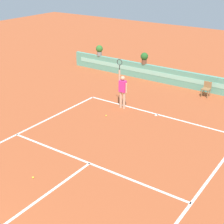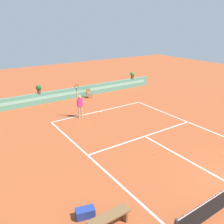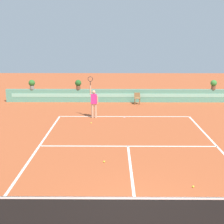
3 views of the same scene
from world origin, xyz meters
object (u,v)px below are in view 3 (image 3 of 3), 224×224
(tennis_ball_near_baseline, at_px, (91,123))
(potted_plant_far_right, at_px, (214,84))
(tennis_player, at_px, (94,101))
(potted_plant_left, at_px, (78,84))
(potted_plant_far_left, at_px, (32,84))
(tennis_ball_by_sideline, at_px, (104,162))
(ball_kid_chair, at_px, (137,98))
(tennis_ball_mid_court, at_px, (193,187))

(tennis_ball_near_baseline, bearing_deg, potted_plant_far_right, 34.51)
(tennis_player, distance_m, potted_plant_left, 5.05)
(potted_plant_far_left, bearing_deg, tennis_ball_by_sideline, -63.52)
(tennis_ball_near_baseline, bearing_deg, tennis_ball_by_sideline, -80.63)
(ball_kid_chair, height_order, tennis_ball_near_baseline, ball_kid_chair)
(potted_plant_left, bearing_deg, tennis_ball_mid_court, -68.83)
(potted_plant_far_left, bearing_deg, potted_plant_left, 0.00)
(tennis_ball_near_baseline, height_order, potted_plant_far_right, potted_plant_far_right)
(tennis_ball_by_sideline, bearing_deg, tennis_ball_near_baseline, 99.37)
(tennis_ball_by_sideline, relative_size, potted_plant_left, 0.09)
(potted_plant_far_left, bearing_deg, potted_plant_far_right, 0.00)
(tennis_ball_near_baseline, relative_size, potted_plant_far_left, 0.09)
(ball_kid_chair, bearing_deg, tennis_ball_near_baseline, -119.56)
(ball_kid_chair, height_order, potted_plant_far_left, potted_plant_far_left)
(tennis_ball_mid_court, relative_size, potted_plant_far_right, 0.09)
(tennis_ball_by_sideline, relative_size, potted_plant_far_right, 0.09)
(ball_kid_chair, height_order, tennis_ball_mid_court, ball_kid_chair)
(tennis_ball_near_baseline, bearing_deg, tennis_ball_mid_court, -63.01)
(potted_plant_far_right, distance_m, potted_plant_far_left, 13.91)
(tennis_ball_mid_court, distance_m, tennis_ball_by_sideline, 3.73)
(tennis_ball_mid_court, distance_m, potted_plant_far_left, 16.71)
(tennis_ball_mid_court, distance_m, potted_plant_left, 15.10)
(tennis_ball_mid_court, distance_m, potted_plant_far_right, 14.92)
(potted_plant_far_right, bearing_deg, potted_plant_far_left, 180.00)
(tennis_player, xyz_separation_m, tennis_ball_mid_court, (3.93, -9.21, -1.02))
(tennis_ball_near_baseline, distance_m, potted_plant_left, 6.45)
(ball_kid_chair, distance_m, tennis_ball_by_sideline, 11.38)
(ball_kid_chair, relative_size, potted_plant_far_right, 1.17)
(tennis_ball_mid_court, height_order, potted_plant_far_right, potted_plant_far_right)
(ball_kid_chair, relative_size, tennis_ball_by_sideline, 12.50)
(ball_kid_chair, distance_m, potted_plant_far_left, 8.13)
(ball_kid_chair, distance_m, tennis_ball_near_baseline, 6.24)
(tennis_ball_near_baseline, bearing_deg, ball_kid_chair, 60.44)
(potted_plant_left, relative_size, potted_plant_far_left, 1.00)
(tennis_ball_mid_court, height_order, potted_plant_left, potted_plant_left)
(tennis_ball_near_baseline, relative_size, tennis_ball_mid_court, 1.00)
(potted_plant_far_right, relative_size, potted_plant_far_left, 1.00)
(tennis_player, distance_m, potted_plant_far_right, 10.08)
(ball_kid_chair, height_order, potted_plant_left, potted_plant_left)
(tennis_player, bearing_deg, ball_kid_chair, 53.83)
(tennis_ball_mid_court, bearing_deg, potted_plant_left, 111.17)
(tennis_player, bearing_deg, potted_plant_far_left, 136.46)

